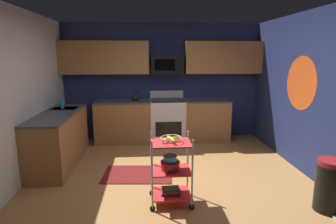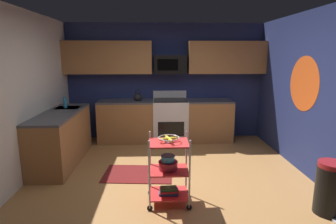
{
  "view_description": "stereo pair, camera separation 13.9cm",
  "coord_description": "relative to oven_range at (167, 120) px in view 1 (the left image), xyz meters",
  "views": [
    {
      "loc": [
        -0.33,
        -3.94,
        1.92
      ],
      "look_at": [
        -0.02,
        0.22,
        1.05
      ],
      "focal_mm": 29.73,
      "sensor_mm": 36.0,
      "label": 1
    },
    {
      "loc": [
        -0.19,
        -3.95,
        1.92
      ],
      "look_at": [
        -0.02,
        0.22,
        1.05
      ],
      "focal_mm": 29.73,
      "sensor_mm": 36.0,
      "label": 2
    }
  ],
  "objects": [
    {
      "name": "floor",
      "position": [
        -0.11,
        -2.1,
        -0.5
      ],
      "size": [
        4.4,
        4.8,
        0.04
      ],
      "primitive_type": "cube",
      "color": "#A87542",
      "rests_on": "ground"
    },
    {
      "name": "wall_back",
      "position": [
        -0.11,
        0.33,
        0.82
      ],
      "size": [
        4.52,
        0.06,
        2.6
      ],
      "primitive_type": "cube",
      "color": "navy",
      "rests_on": "ground"
    },
    {
      "name": "wall_left",
      "position": [
        -2.34,
        -2.1,
        0.82
      ],
      "size": [
        0.06,
        4.8,
        2.6
      ],
      "primitive_type": "cube",
      "color": "silver",
      "rests_on": "ground"
    },
    {
      "name": "wall_right",
      "position": [
        2.12,
        -2.1,
        0.82
      ],
      "size": [
        0.06,
        4.8,
        2.6
      ],
      "primitive_type": "cube",
      "color": "navy",
      "rests_on": "ground"
    },
    {
      "name": "wall_flower_decal",
      "position": [
        2.09,
        -1.63,
        0.97
      ],
      "size": [
        0.0,
        0.9,
        0.9
      ],
      "primitive_type": "cylinder",
      "rotation": [
        0.0,
        1.57,
        0.0
      ],
      "color": "#E5591E"
    },
    {
      "name": "counter_run",
      "position": [
        -0.84,
        -0.47,
        -0.01
      ],
      "size": [
        3.68,
        2.44,
        0.92
      ],
      "color": "#9E6B3D",
      "rests_on": "ground"
    },
    {
      "name": "oven_range",
      "position": [
        0.0,
        0.0,
        0.0
      ],
      "size": [
        0.76,
        0.65,
        1.1
      ],
      "color": "white",
      "rests_on": "ground"
    },
    {
      "name": "upper_cabinets",
      "position": [
        -0.13,
        0.13,
        1.37
      ],
      "size": [
        4.4,
        0.33,
        0.7
      ],
      "color": "#9E6B3D"
    },
    {
      "name": "microwave",
      "position": [
        -0.0,
        0.1,
        1.22
      ],
      "size": [
        0.7,
        0.39,
        0.4
      ],
      "color": "black"
    },
    {
      "name": "rolling_cart",
      "position": [
        -0.15,
        -2.7,
        -0.03
      ],
      "size": [
        0.56,
        0.42,
        0.91
      ],
      "color": "silver",
      "rests_on": "ground"
    },
    {
      "name": "fruit_bowl",
      "position": [
        -0.15,
        -2.7,
        0.4
      ],
      "size": [
        0.27,
        0.27,
        0.07
      ],
      "color": "silver",
      "rests_on": "rolling_cart"
    },
    {
      "name": "mixing_bowl_large",
      "position": [
        -0.16,
        -2.7,
        0.04
      ],
      "size": [
        0.25,
        0.25,
        0.11
      ],
      "color": "maroon",
      "rests_on": "rolling_cart"
    },
    {
      "name": "mixing_bowl_small",
      "position": [
        -0.16,
        -2.71,
        0.14
      ],
      "size": [
        0.18,
        0.18,
        0.08
      ],
      "color": "#338CBF",
      "rests_on": "rolling_cart"
    },
    {
      "name": "book_stack",
      "position": [
        -0.15,
        -2.7,
        -0.32
      ],
      "size": [
        0.26,
        0.21,
        0.07
      ],
      "color": "#1E4C8C",
      "rests_on": "rolling_cart"
    },
    {
      "name": "kettle",
      "position": [
        -0.71,
        -0.0,
        0.52
      ],
      "size": [
        0.21,
        0.18,
        0.26
      ],
      "color": "black",
      "rests_on": "counter_run"
    },
    {
      "name": "dish_soap_bottle",
      "position": [
        -2.04,
        -0.8,
        0.54
      ],
      "size": [
        0.06,
        0.06,
        0.2
      ],
      "primitive_type": "cylinder",
      "color": "#2D8CBF",
      "rests_on": "counter_run"
    },
    {
      "name": "trash_can",
      "position": [
        1.79,
        -3.03,
        -0.15
      ],
      "size": [
        0.34,
        0.42,
        0.66
      ],
      "color": "black",
      "rests_on": "ground"
    },
    {
      "name": "floor_rug",
      "position": [
        -0.62,
        -1.8,
        -0.47
      ],
      "size": [
        1.15,
        0.78,
        0.01
      ],
      "primitive_type": "cube",
      "rotation": [
        0.0,
        0.0,
        -0.07
      ],
      "color": "maroon",
      "rests_on": "ground"
    }
  ]
}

